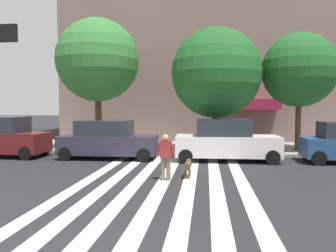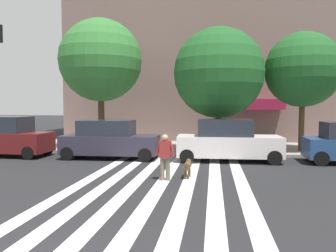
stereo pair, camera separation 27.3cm
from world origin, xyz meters
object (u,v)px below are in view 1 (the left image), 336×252
at_px(street_tree_further, 299,70).
at_px(dog_on_leash, 188,166).
at_px(parked_car_near_curb, 3,138).
at_px(street_tree_middle, 216,73).
at_px(parked_car_behind_first, 108,140).
at_px(parked_car_third_in_line, 226,141).
at_px(pedestrian_dog_walker, 166,154).
at_px(street_tree_nearest, 98,60).

distance_m(street_tree_further, dog_on_leash, 10.06).
relative_size(parked_car_near_curb, dog_on_leash, 4.36).
bearing_deg(street_tree_middle, parked_car_behind_first, -157.14).
xyz_separation_m(parked_car_third_in_line, dog_on_leash, (-1.62, -3.93, -0.51)).
distance_m(street_tree_further, pedestrian_dog_walker, 10.73).
bearing_deg(street_tree_nearest, street_tree_further, 0.90).
bearing_deg(parked_car_third_in_line, street_tree_nearest, 157.84).
distance_m(parked_car_third_in_line, street_tree_nearest, 9.02).
distance_m(parked_car_near_curb, street_tree_further, 16.34).
bearing_deg(parked_car_behind_first, parked_car_third_in_line, -0.01).
height_order(street_tree_middle, pedestrian_dog_walker, street_tree_middle).
height_order(parked_car_behind_first, pedestrian_dog_walker, parked_car_behind_first).
height_order(parked_car_behind_first, street_tree_nearest, street_tree_nearest).
xyz_separation_m(parked_car_behind_first, dog_on_leash, (4.23, -3.93, -0.49)).
bearing_deg(parked_car_third_in_line, dog_on_leash, -112.36).
bearing_deg(street_tree_middle, street_tree_nearest, 174.28).
bearing_deg(parked_car_third_in_line, street_tree_middle, 100.46).
relative_size(street_tree_middle, dog_on_leash, 6.55).
height_order(parked_car_third_in_line, dog_on_leash, parked_car_third_in_line).
relative_size(parked_car_third_in_line, street_tree_nearest, 0.65).
bearing_deg(parked_car_third_in_line, parked_car_near_curb, 179.99).
relative_size(street_tree_nearest, pedestrian_dog_walker, 4.64).
height_order(parked_car_near_curb, parked_car_behind_first, parked_car_near_curb).
bearing_deg(street_tree_further, dog_on_leash, -129.18).
bearing_deg(parked_car_behind_first, street_tree_further, 17.51).
bearing_deg(parked_car_behind_first, street_tree_nearest, 116.15).
height_order(parked_car_third_in_line, street_tree_middle, street_tree_middle).
relative_size(parked_car_near_curb, street_tree_middle, 0.67).
xyz_separation_m(parked_car_near_curb, pedestrian_dog_walker, (9.09, -4.50, -0.08)).
height_order(street_tree_further, dog_on_leash, street_tree_further).
bearing_deg(parked_car_behind_first, street_tree_middle, 22.86).
xyz_separation_m(parked_car_third_in_line, pedestrian_dog_walker, (-2.37, -4.50, -0.03)).
relative_size(street_tree_nearest, street_tree_further, 1.16).
distance_m(parked_car_near_curb, street_tree_middle, 11.78).
bearing_deg(parked_car_near_curb, parked_car_behind_first, -0.02).
relative_size(parked_car_third_in_line, pedestrian_dog_walker, 3.00).
distance_m(street_tree_nearest, pedestrian_dog_walker, 9.98).
distance_m(street_tree_middle, pedestrian_dog_walker, 7.88).
distance_m(parked_car_near_curb, pedestrian_dog_walker, 10.14).
bearing_deg(street_tree_further, street_tree_middle, -169.25).
bearing_deg(street_tree_middle, pedestrian_dog_walker, -105.99).
height_order(street_tree_nearest, dog_on_leash, street_tree_nearest).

